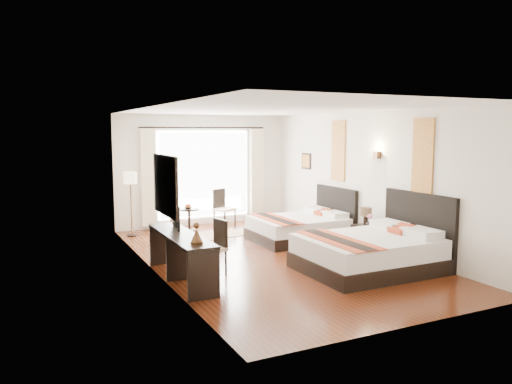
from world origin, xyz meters
name	(u,v)px	position (x,y,z in m)	size (l,w,h in m)	color
floor	(272,257)	(0.00, 0.00, -0.01)	(4.50, 7.50, 0.01)	#3B190A
ceiling	(272,109)	(0.00, 0.00, 2.79)	(4.50, 7.50, 0.02)	white
wall_headboard	(368,179)	(2.25, 0.00, 1.40)	(0.01, 7.50, 2.80)	silver
wall_desk	(154,191)	(-2.25, 0.00, 1.40)	(0.01, 7.50, 2.80)	silver
wall_window	(204,170)	(0.00, 3.75, 1.40)	(4.50, 0.01, 2.80)	silver
wall_entry	(416,214)	(0.00, -3.75, 1.40)	(4.50, 0.01, 2.80)	silver
window_glass	(204,174)	(0.00, 3.73, 1.30)	(2.40, 0.02, 2.20)	white
sheer_curtain	(205,174)	(0.00, 3.67, 1.30)	(2.30, 0.02, 2.10)	white
drape_left	(148,178)	(-1.45, 3.63, 1.28)	(0.35, 0.14, 2.35)	beige
drape_right	(257,173)	(1.45, 3.63, 1.28)	(0.35, 0.14, 2.35)	beige
art_panel_near	(423,156)	(2.23, -1.53, 1.95)	(0.03, 0.50, 1.35)	maroon
art_panel_far	(338,151)	(2.23, 1.05, 1.95)	(0.03, 0.50, 1.35)	maroon
wall_sconce	(377,155)	(2.19, -0.33, 1.92)	(0.10, 0.14, 0.14)	#442C18
mirror_frame	(165,185)	(-2.22, -0.64, 1.55)	(0.04, 1.25, 0.95)	black
mirror_glass	(167,185)	(-2.19, -0.64, 1.55)	(0.01, 1.12, 0.82)	white
bed_near	(372,251)	(1.16, -1.53, 0.33)	(2.29, 1.79, 1.29)	black
bed_far	(302,227)	(1.30, 1.05, 0.29)	(2.01, 1.57, 1.13)	black
nightstand	(367,238)	(1.99, -0.33, 0.25)	(0.42, 0.52, 0.50)	black
table_lamp	(366,213)	(2.00, -0.28, 0.75)	(0.23, 0.23, 0.37)	black
vase	(370,223)	(1.98, -0.43, 0.57)	(0.14, 0.14, 0.15)	black
console_desk	(181,257)	(-1.99, -0.64, 0.38)	(0.50, 2.20, 0.76)	black
television	(172,216)	(-1.97, -0.09, 0.97)	(0.73, 0.10, 0.42)	black
bronze_figurine	(197,235)	(-1.99, -1.43, 0.90)	(0.19, 0.19, 0.28)	#442C18
desk_chair	(212,257)	(-1.40, -0.50, 0.28)	(0.49, 0.49, 0.91)	beige
floor_lamp	(130,182)	(-1.98, 3.12, 1.24)	(0.30, 0.30, 1.47)	black
side_table	(189,220)	(-0.61, 3.12, 0.27)	(0.47, 0.47, 0.54)	black
fruit_bowl	(188,208)	(-0.63, 3.13, 0.57)	(0.20, 0.20, 0.05)	#4B361A
window_chair	(224,215)	(0.36, 3.27, 0.29)	(0.58, 0.58, 0.94)	beige
jute_rug	(219,234)	(-0.13, 2.39, 0.01)	(1.28, 0.87, 0.01)	tan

